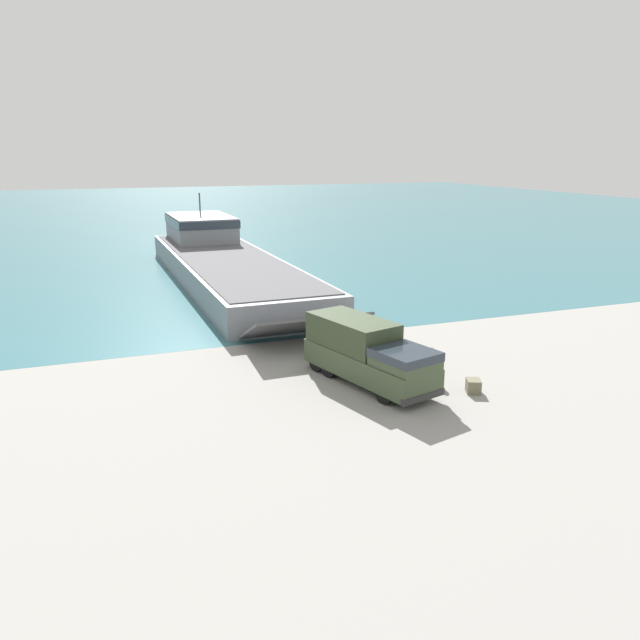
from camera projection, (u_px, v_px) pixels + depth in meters
name	position (u px, v px, depth m)	size (l,w,h in m)	color
ground_plane	(338.00, 367.00, 34.73)	(240.00, 240.00, 0.00)	gray
water_surface	(152.00, 213.00, 121.36)	(240.00, 180.00, 0.01)	#336B75
landing_craft	(222.00, 259.00, 59.14)	(9.04, 41.07, 7.32)	gray
military_truck	(368.00, 352.00, 31.92)	(4.61, 8.50, 3.19)	#3D4C33
soldier_on_ramp	(431.00, 361.00, 32.49)	(0.38, 0.50, 1.79)	#475638
moored_boat_a	(192.00, 222.00, 99.99)	(7.36, 5.46, 1.88)	#2D7060
cargo_crate	(473.00, 386.00, 30.95)	(0.67, 0.81, 0.67)	#6B664C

